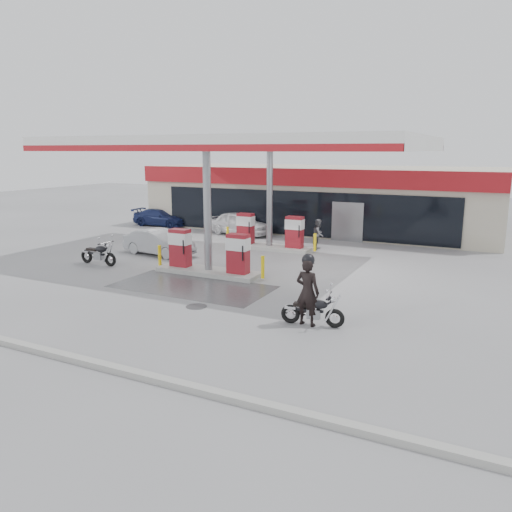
{
  "coord_description": "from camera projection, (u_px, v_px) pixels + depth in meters",
  "views": [
    {
      "loc": [
        10.76,
        -15.18,
        5.05
      ],
      "look_at": [
        2.7,
        1.0,
        1.2
      ],
      "focal_mm": 35.0,
      "sensor_mm": 36.0,
      "label": 1
    }
  ],
  "objects": [
    {
      "name": "parked_car_left",
      "position": [
        161.0,
        217.0,
        33.78
      ],
      "size": [
        3.99,
        1.75,
        1.14
      ],
      "primitive_type": "imported",
      "rotation": [
        0.0,
        0.0,
        1.61
      ],
      "color": "navy",
      "rests_on": "ground"
    },
    {
      "name": "canopy",
      "position": [
        242.0,
        145.0,
        22.32
      ],
      "size": [
        16.0,
        10.02,
        5.51
      ],
      "color": "silver",
      "rests_on": "ground"
    },
    {
      "name": "attendant",
      "position": [
        319.0,
        234.0,
        25.74
      ],
      "size": [
        0.61,
        0.77,
        1.57
      ],
      "primitive_type": "imported",
      "rotation": [
        0.0,
        0.0,
        1.59
      ],
      "color": "#545458",
      "rests_on": "ground"
    },
    {
      "name": "pump_island_far",
      "position": [
        269.0,
        235.0,
        25.89
      ],
      "size": [
        5.14,
        1.3,
        1.78
      ],
      "color": "#9E9E99",
      "rests_on": "ground"
    },
    {
      "name": "parked_motorcycle",
      "position": [
        99.0,
        254.0,
        22.28
      ],
      "size": [
        2.08,
        0.8,
        1.07
      ],
      "rotation": [
        0.0,
        0.0,
        -0.04
      ],
      "color": "black",
      "rests_on": "ground"
    },
    {
      "name": "kerb",
      "position": [
        25.0,
        346.0,
        12.89
      ],
      "size": [
        28.0,
        0.25,
        0.15
      ],
      "primitive_type": "cube",
      "color": "gray",
      "rests_on": "ground"
    },
    {
      "name": "store_building",
      "position": [
        321.0,
        197.0,
        32.57
      ],
      "size": [
        22.0,
        8.22,
        4.0
      ],
      "color": "beige",
      "rests_on": "ground"
    },
    {
      "name": "sedan_white",
      "position": [
        240.0,
        223.0,
        30.22
      ],
      "size": [
        4.32,
        2.42,
        1.39
      ],
      "primitive_type": "imported",
      "rotation": [
        0.0,
        0.0,
        1.37
      ],
      "color": "white",
      "rests_on": "ground"
    },
    {
      "name": "biker_main",
      "position": [
        308.0,
        292.0,
        14.49
      ],
      "size": [
        0.78,
        0.56,
        2.01
      ],
      "primitive_type": "imported",
      "rotation": [
        0.0,
        0.0,
        3.03
      ],
      "color": "black",
      "rests_on": "ground"
    },
    {
      "name": "wet_patch",
      "position": [
        192.0,
        287.0,
        18.82
      ],
      "size": [
        6.0,
        3.0,
        0.0
      ],
      "primitive_type": "cube",
      "color": "#4C4C4F",
      "rests_on": "ground"
    },
    {
      "name": "main_motorcycle",
      "position": [
        314.0,
        311.0,
        14.56
      ],
      "size": [
        1.89,
        0.72,
        0.97
      ],
      "rotation": [
        0.0,
        0.0,
        0.16
      ],
      "color": "black",
      "rests_on": "ground"
    },
    {
      "name": "hatchback_silver",
      "position": [
        159.0,
        242.0,
        24.42
      ],
      "size": [
        3.92,
        1.81,
        1.25
      ],
      "primitive_type": "imported",
      "rotation": [
        0.0,
        0.0,
        1.44
      ],
      "color": "#95989C",
      "rests_on": "ground"
    },
    {
      "name": "ground",
      "position": [
        181.0,
        285.0,
        19.04
      ],
      "size": [
        90.0,
        90.0,
        0.0
      ],
      "primitive_type": "plane",
      "color": "gray",
      "rests_on": "ground"
    },
    {
      "name": "drain_cover",
      "position": [
        196.0,
        306.0,
        16.41
      ],
      "size": [
        0.7,
        0.7,
        0.01
      ],
      "primitive_type": "cylinder",
      "color": "#38383A",
      "rests_on": "ground"
    },
    {
      "name": "pump_island_near",
      "position": [
        208.0,
        257.0,
        20.64
      ],
      "size": [
        5.14,
        1.3,
        1.78
      ],
      "color": "#9E9E99",
      "rests_on": "ground"
    }
  ]
}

